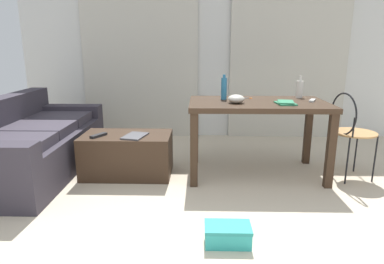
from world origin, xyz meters
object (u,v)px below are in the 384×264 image
Objects in this scene: bottle_far at (300,89)px; shoebox at (228,234)px; magazine at (135,136)px; tv_remote_primary at (99,135)px; wire_chair at (349,126)px; scissors at (249,98)px; couch at (31,144)px; craft_table at (258,112)px; bowl at (236,99)px; bottle_near at (224,88)px; tv_remote_on_table at (312,100)px; book_stack at (286,103)px; coffee_table at (127,154)px.

bottle_far reaches higher than shoebox.
tv_remote_primary is at bearing -165.35° from magazine.
scissors is at bearing 162.00° from wire_chair.
couch is 8.38× the size of bottle_far.
bowl reaches higher than craft_table.
scissors is 1.24m from magazine.
bottle_near is 0.89m from tv_remote_on_table.
craft_table is at bearing 73.68° from shoebox.
couch is at bearing -174.65° from scissors.
tv_remote_primary is (-1.81, -0.01, -0.33)m from book_stack.
bottle_far reaches higher than scissors.
tv_remote_on_table is at bearing 2.49° from coffee_table.
couch is 0.79m from tv_remote_primary.
tv_remote_on_table is at bearing -6.94° from bottle_near.
couch is 19.46× the size of scissors.
craft_table is 1.57× the size of wire_chair.
coffee_table is at bearing -177.58° from craft_table.
coffee_table is 3.18× the size of magazine.
book_stack reaches higher than craft_table.
bottle_far is (1.79, 0.33, 0.64)m from coffee_table.
bottle_far reaches higher than coffee_table.
shoebox is (1.19, -1.16, -0.37)m from tv_remote_primary.
tv_remote_on_table reaches higher than couch.
magazine is (-1.69, -0.41, -0.42)m from bottle_far.
bowl is 1.39m from tv_remote_primary.
scissors is at bearing 78.11° from shoebox.
wire_chair is at bearing 30.44° from tv_remote_primary.
bottle_near reaches higher than scissors.
bottle_near is at bearing 3.96° from couch.
craft_table is at bearing 34.70° from tv_remote_primary.
craft_table is at bearing -21.62° from bottle_near.
magazine is at bearing -179.98° from book_stack.
wire_chair is 4.59× the size of tv_remote_primary.
magazine is (0.36, 0.01, -0.00)m from tv_remote_primary.
bottle_far is (2.82, 0.28, 0.55)m from couch.
craft_table is 0.55m from tv_remote_on_table.
craft_table is at bearing 2.42° from coffee_table.
tv_remote_on_table is at bearing 0.65° from couch.
coffee_table is at bearing -169.23° from bottle_near.
book_stack is at bearing -25.77° from bottle_near.
bowl is at bearing 175.02° from book_stack.
bottle_near is (0.98, 0.19, 0.66)m from coffee_table.
bottle_near is at bearing 88.00° from shoebox.
craft_table reaches higher than coffee_table.
tv_remote_primary reaches higher than shoebox.
wire_chair is (2.19, -0.04, 0.33)m from coffee_table.
couch is at bearing -161.16° from tv_remote_primary.
bowl reaches higher than magazine.
bowl is at bearing 82.68° from shoebox.
wire_chair reaches higher than shoebox.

